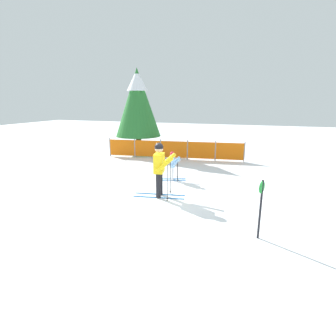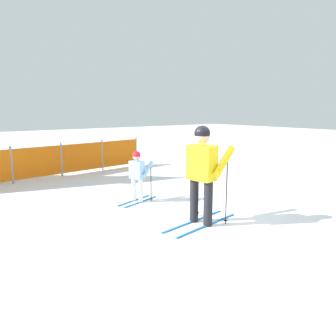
{
  "view_description": "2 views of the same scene",
  "coord_description": "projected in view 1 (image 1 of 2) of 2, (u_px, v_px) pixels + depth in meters",
  "views": [
    {
      "loc": [
        2.79,
        -7.71,
        3.16
      ],
      "look_at": [
        -0.27,
        1.44,
        0.69
      ],
      "focal_mm": 28.0,
      "sensor_mm": 36.0,
      "label": 1
    },
    {
      "loc": [
        -4.21,
        -4.14,
        2.14
      ],
      "look_at": [
        -0.31,
        1.06,
        0.96
      ],
      "focal_mm": 35.0,
      "sensor_mm": 36.0,
      "label": 2
    }
  ],
  "objects": [
    {
      "name": "conifer_far",
      "position": [
        138.0,
        102.0,
        15.67
      ],
      "size": [
        2.73,
        2.73,
        5.08
      ],
      "color": "#4C3823",
      "rests_on": "ground_plane"
    },
    {
      "name": "skier_child",
      "position": [
        173.0,
        163.0,
        10.69
      ],
      "size": [
        1.14,
        0.63,
        1.19
      ],
      "rotation": [
        0.0,
        0.0,
        0.32
      ],
      "color": "#1966B2",
      "rests_on": "ground_plane"
    },
    {
      "name": "ground_plane",
      "position": [
        162.0,
        199.0,
        8.73
      ],
      "size": [
        60.0,
        60.0,
        0.0
      ],
      "primitive_type": "plane",
      "color": "white"
    },
    {
      "name": "skier_adult",
      "position": [
        160.0,
        165.0,
        8.7
      ],
      "size": [
        1.78,
        0.85,
        1.85
      ],
      "rotation": [
        0.0,
        0.0,
        0.16
      ],
      "color": "#1966B2",
      "rests_on": "ground_plane"
    },
    {
      "name": "safety_fence",
      "position": [
        174.0,
        149.0,
        14.64
      ],
      "size": [
        7.62,
        1.03,
        1.09
      ],
      "rotation": [
        0.0,
        0.0,
        0.13
      ],
      "color": "gray",
      "rests_on": "ground_plane"
    },
    {
      "name": "trail_marker",
      "position": [
        261.0,
        203.0,
        6.0
      ],
      "size": [
        0.13,
        0.26,
        1.44
      ],
      "color": "black",
      "rests_on": "ground_plane"
    }
  ]
}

